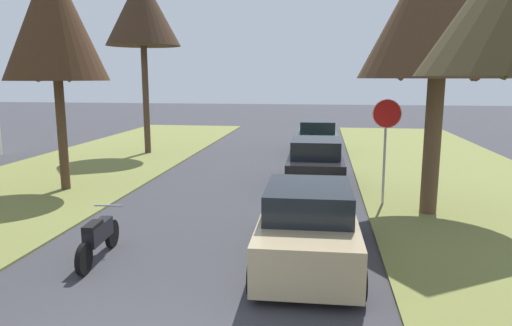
{
  "coord_description": "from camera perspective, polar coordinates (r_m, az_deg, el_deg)",
  "views": [
    {
      "loc": [
        2.34,
        -4.14,
        3.61
      ],
      "look_at": [
        0.75,
        7.08,
        1.54
      ],
      "focal_mm": 32.91,
      "sensor_mm": 36.0,
      "label": 1
    }
  ],
  "objects": [
    {
      "name": "street_tree_left_mid_a",
      "position": [
        16.15,
        -23.4,
        15.77
      ],
      "size": [
        3.13,
        3.13,
        7.22
      ],
      "color": "#503724",
      "rests_on": "grass_verge_left"
    },
    {
      "name": "parked_motorcycle",
      "position": [
        9.95,
        -18.64,
        -8.51
      ],
      "size": [
        0.6,
        2.05,
        0.97
      ],
      "color": "black",
      "rests_on": "ground"
    },
    {
      "name": "street_tree_left_mid_b",
      "position": [
        23.03,
        -13.67,
        17.57
      ],
      "size": [
        3.41,
        3.41,
        8.22
      ],
      "color": "#4B3728",
      "rests_on": "grass_verge_left"
    },
    {
      "name": "parked_sedan_tan",
      "position": [
        9.4,
        6.34,
        -7.57
      ],
      "size": [
        2.01,
        4.43,
        1.57
      ],
      "color": "tan",
      "rests_on": "ground"
    },
    {
      "name": "parked_sedan_green",
      "position": [
        22.93,
        7.44,
        3.06
      ],
      "size": [
        2.01,
        4.43,
        1.57
      ],
      "color": "#28663D",
      "rests_on": "ground"
    },
    {
      "name": "stop_sign_far",
      "position": [
        13.55,
        15.54,
        4.03
      ],
      "size": [
        0.81,
        0.24,
        2.97
      ],
      "color": "#9EA0A5",
      "rests_on": "grass_verge_right"
    },
    {
      "name": "parked_sedan_black",
      "position": [
        16.13,
        7.2,
        -0.01
      ],
      "size": [
        2.01,
        4.43,
        1.57
      ],
      "color": "black",
      "rests_on": "ground"
    }
  ]
}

